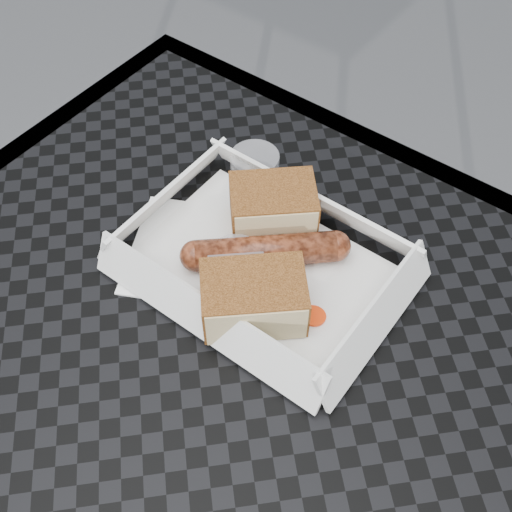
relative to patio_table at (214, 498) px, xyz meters
The scene contains 9 objects.
patio_table is the anchor object (origin of this frame).
food_tray 0.20m from the patio_table, 114.07° to the left, with size 0.22×0.15×0.00m, color white.
bratwurst 0.22m from the patio_table, 113.66° to the left, with size 0.12×0.11×0.03m.
bread_near 0.26m from the patio_table, 114.35° to the left, with size 0.08×0.06×0.05m, color brown.
bread_far 0.17m from the patio_table, 112.73° to the left, with size 0.09×0.06×0.05m, color brown.
veg_garnish 0.17m from the patio_table, 99.02° to the left, with size 0.03×0.03×0.00m.
napkin 0.22m from the patio_table, 132.94° to the left, with size 0.12×0.12×0.00m, color white.
condiment_cup_sauce 0.20m from the patio_table, 121.06° to the left, with size 0.05×0.05×0.03m, color #97170B.
condiment_cup_empty 0.32m from the patio_table, 120.32° to the left, with size 0.05×0.05×0.03m, color silver.
Camera 1 is at (0.13, -0.11, 1.22)m, focal length 45.00 mm.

